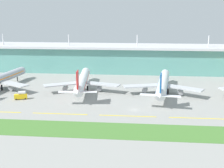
% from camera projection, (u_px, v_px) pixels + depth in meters
% --- Properties ---
extents(ground_plane, '(600.00, 600.00, 0.00)m').
position_uv_depth(ground_plane, '(134.00, 110.00, 155.17)').
color(ground_plane, gray).
extents(terminal_building, '(288.00, 34.00, 31.10)m').
position_uv_depth(terminal_building, '(137.00, 58.00, 248.06)').
color(terminal_building, '#5B9E93').
rests_on(terminal_building, ground).
extents(airliner_near_middle, '(48.53, 67.73, 18.90)m').
position_uv_depth(airliner_near_middle, '(82.00, 81.00, 189.94)').
color(airliner_near_middle, white).
rests_on(airliner_near_middle, ground).
extents(airliner_far_middle, '(48.44, 69.16, 18.90)m').
position_uv_depth(airliner_far_middle, '(163.00, 84.00, 183.24)').
color(airliner_far_middle, white).
rests_on(airliner_far_middle, ground).
extents(taxiway_stripe_mid_west, '(28.00, 0.70, 0.04)m').
position_uv_depth(taxiway_stripe_mid_west, '(60.00, 114.00, 149.09)').
color(taxiway_stripe_mid_west, yellow).
rests_on(taxiway_stripe_mid_west, ground).
extents(taxiway_stripe_centre, '(28.00, 0.70, 0.04)m').
position_uv_depth(taxiway_stripe_centre, '(128.00, 116.00, 146.03)').
color(taxiway_stripe_centre, yellow).
rests_on(taxiway_stripe_centre, ground).
extents(taxiway_stripe_mid_east, '(28.00, 0.70, 0.04)m').
position_uv_depth(taxiway_stripe_mid_east, '(198.00, 118.00, 142.97)').
color(taxiway_stripe_mid_east, yellow).
rests_on(taxiway_stripe_mid_east, ground).
extents(grass_verge, '(300.00, 18.00, 0.10)m').
position_uv_depth(grass_verge, '(133.00, 131.00, 127.50)').
color(grass_verge, '#477A33').
rests_on(grass_verge, ground).
extents(fuel_truck, '(7.65, 4.77, 4.95)m').
position_uv_depth(fuel_truck, '(21.00, 96.00, 172.87)').
color(fuel_truck, gold).
rests_on(fuel_truck, ground).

